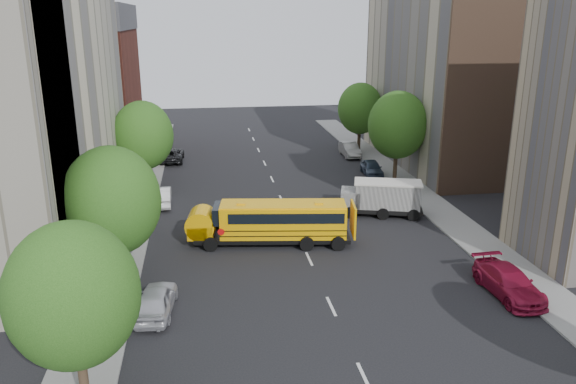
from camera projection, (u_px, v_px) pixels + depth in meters
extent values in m
plane|color=black|center=(303.00, 246.00, 36.33)|extent=(120.00, 120.00, 0.00)
cube|color=slate|center=(129.00, 228.00, 39.34)|extent=(3.00, 80.00, 0.12)
cube|color=slate|center=(440.00, 211.00, 42.71)|extent=(3.00, 80.00, 0.12)
cube|color=silver|center=(281.00, 199.00, 45.76)|extent=(0.15, 64.00, 0.01)
cube|color=beige|center=(15.00, 85.00, 36.37)|extent=(10.00, 26.00, 20.00)
cube|color=maroon|center=(85.00, 95.00, 58.17)|extent=(10.00, 15.00, 13.00)
cube|color=#B3A88B|center=(447.00, 73.00, 55.16)|extent=(10.00, 22.00, 18.00)
cube|color=brown|center=(506.00, 85.00, 44.78)|extent=(10.10, 0.30, 18.00)
cylinder|color=#38281C|center=(83.00, 374.00, 21.10)|extent=(0.36, 0.36, 2.70)
ellipsoid|color=#1D4713|center=(73.00, 295.00, 20.12)|extent=(4.80, 4.80, 5.52)
cylinder|color=#38281C|center=(118.00, 262.00, 30.51)|extent=(0.36, 0.36, 2.88)
ellipsoid|color=#1D4713|center=(112.00, 201.00, 29.46)|extent=(5.12, 5.12, 5.89)
cylinder|color=#38281C|center=(146.00, 175.00, 47.50)|extent=(0.36, 0.36, 2.81)
ellipsoid|color=#1D4713|center=(143.00, 135.00, 46.48)|extent=(4.99, 4.99, 5.74)
cylinder|color=#38281C|center=(395.00, 164.00, 50.71)|extent=(0.36, 0.36, 2.95)
ellipsoid|color=#1D4713|center=(398.00, 125.00, 49.64)|extent=(5.25, 5.25, 6.04)
cylinder|color=#38281C|center=(359.00, 139.00, 62.06)|extent=(0.36, 0.36, 2.74)
ellipsoid|color=#1D4713|center=(360.00, 108.00, 61.07)|extent=(4.86, 4.86, 5.59)
cube|color=black|center=(272.00, 236.00, 36.68)|extent=(10.24, 3.65, 0.27)
cube|color=#F8AF05|center=(282.00, 220.00, 36.35)|extent=(8.28, 3.34, 2.06)
cube|color=#F8AF05|center=(209.00, 229.00, 36.47)|extent=(1.88, 2.26, 0.89)
cube|color=black|center=(223.00, 213.00, 36.16)|extent=(0.73, 2.10, 1.07)
cube|color=#F8AF05|center=(282.00, 204.00, 36.04)|extent=(8.26, 3.16, 0.13)
cube|color=black|center=(285.00, 213.00, 36.22)|extent=(7.58, 3.29, 0.67)
cube|color=black|center=(282.00, 230.00, 36.56)|extent=(8.29, 3.39, 0.05)
cube|color=black|center=(282.00, 225.00, 36.45)|extent=(8.29, 3.39, 0.05)
cube|color=#F8AF05|center=(345.00, 219.00, 36.40)|extent=(0.44, 2.23, 2.06)
cube|color=#F8AF05|center=(244.00, 203.00, 35.98)|extent=(0.61, 0.61, 0.09)
cube|color=#F8AF05|center=(314.00, 203.00, 36.04)|extent=(0.61, 0.61, 0.09)
cylinder|color=#F8AF05|center=(209.00, 223.00, 36.34)|extent=(2.15, 2.30, 1.88)
cylinder|color=red|center=(227.00, 231.00, 35.24)|extent=(0.45, 0.10, 0.45)
cylinder|color=black|center=(217.00, 244.00, 35.58)|extent=(0.92, 0.39, 0.89)
cylinder|color=black|center=(221.00, 231.00, 37.72)|extent=(0.92, 0.39, 0.89)
cylinder|color=black|center=(303.00, 243.00, 35.66)|extent=(0.92, 0.39, 0.89)
cylinder|color=black|center=(302.00, 231.00, 37.79)|extent=(0.92, 0.39, 0.89)
cylinder|color=black|center=(331.00, 243.00, 35.68)|extent=(0.92, 0.39, 0.89)
cylinder|color=black|center=(328.00, 230.00, 37.82)|extent=(0.92, 0.39, 0.89)
cube|color=black|center=(380.00, 208.00, 41.99)|extent=(6.47, 3.69, 0.31)
cube|color=silver|center=(388.00, 195.00, 41.61)|extent=(5.07, 3.19, 1.84)
cube|color=silver|center=(350.00, 197.00, 42.04)|extent=(1.92, 2.27, 1.23)
cube|color=silver|center=(388.00, 182.00, 41.32)|extent=(5.29, 3.34, 0.12)
cylinder|color=black|center=(349.00, 213.00, 41.32)|extent=(0.90, 0.49, 0.86)
cylinder|color=black|center=(350.00, 204.00, 43.26)|extent=(0.90, 0.49, 0.86)
cylinder|color=black|center=(383.00, 214.00, 41.02)|extent=(0.90, 0.49, 0.86)
cylinder|color=black|center=(382.00, 205.00, 42.96)|extent=(0.90, 0.49, 0.86)
cylinder|color=black|center=(414.00, 215.00, 40.74)|extent=(0.90, 0.49, 0.86)
cylinder|color=black|center=(412.00, 206.00, 42.68)|extent=(0.90, 0.49, 0.86)
imported|color=#B4B4BB|center=(156.00, 300.00, 27.89)|extent=(2.17, 4.46, 1.47)
imported|color=white|center=(161.00, 196.00, 44.22)|extent=(1.71, 4.51, 1.47)
imported|color=black|center=(172.00, 155.00, 57.63)|extent=(2.39, 4.93, 1.35)
imported|color=maroon|center=(509.00, 282.00, 29.78)|extent=(2.25, 5.15, 1.47)
imported|color=#2D3B4F|center=(372.00, 168.00, 52.56)|extent=(1.97, 4.23, 1.40)
imported|color=gray|center=(350.00, 149.00, 59.76)|extent=(1.58, 4.46, 1.46)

